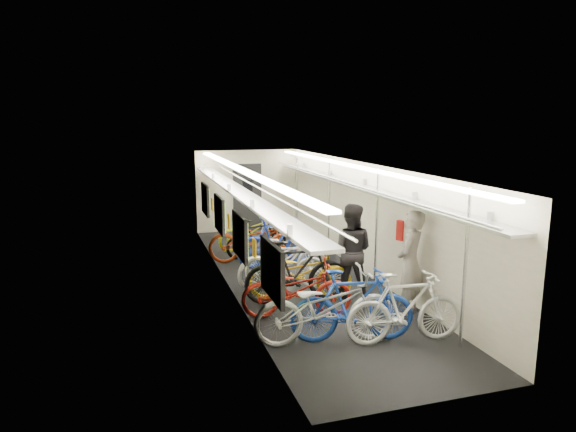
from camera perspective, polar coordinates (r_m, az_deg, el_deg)
train_car_shell at (r=11.06m, az=-1.66°, el=2.12°), size 10.00×10.00×10.00m
bicycle_0 at (r=7.77m, az=4.22°, el=-10.06°), size 2.24×0.99×1.14m
bicycle_1 at (r=7.86m, az=7.20°, el=-9.85°), size 1.97×0.89×1.14m
bicycle_2 at (r=8.74m, az=0.98°, el=-8.13°), size 1.97×1.04×0.98m
bicycle_3 at (r=9.40m, az=0.98°, el=-6.16°), size 1.98×0.70×1.17m
bicycle_4 at (r=9.58m, az=1.31°, el=-6.32°), size 2.04×1.22×1.01m
bicycle_5 at (r=10.21m, az=-0.21°, el=-5.29°), size 1.71×1.03×0.99m
bicycle_6 at (r=10.37m, az=-0.57°, el=-4.78°), size 2.18×1.24×1.08m
bicycle_7 at (r=11.68m, az=-1.22°, el=-2.79°), size 1.99×0.82×1.16m
bicycle_8 at (r=11.94m, az=-3.82°, el=-2.64°), size 2.22×1.23×1.11m
bicycle_9 at (r=12.39m, az=-3.46°, el=-2.50°), size 1.62×0.67×0.95m
bicycle_10 at (r=13.20m, az=-4.24°, el=-1.73°), size 1.85×1.01×0.92m
bicycle_11 at (r=7.94m, az=12.89°, el=-9.94°), size 1.89×0.70×1.11m
passenger_near at (r=8.96m, az=13.41°, el=-5.16°), size 0.79×0.77×1.82m
passenger_mid at (r=9.66m, az=6.93°, el=-3.87°), size 1.09×1.02×1.79m
backpack at (r=9.82m, az=12.69°, el=-1.50°), size 0.29×0.24×0.38m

